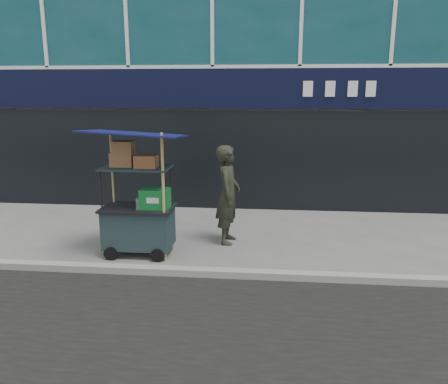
# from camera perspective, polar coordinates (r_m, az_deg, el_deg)

# --- Properties ---
(ground) EXTENTS (80.00, 80.00, 0.00)m
(ground) POSITION_cam_1_polar(r_m,az_deg,el_deg) (7.26, -5.10, -10.13)
(ground) COLOR slate
(ground) RESTS_ON ground
(curb) EXTENTS (80.00, 0.18, 0.12)m
(curb) POSITION_cam_1_polar(r_m,az_deg,el_deg) (7.06, -5.41, -10.31)
(curb) COLOR gray
(curb) RESTS_ON ground
(vendor_cart) EXTENTS (1.66, 1.18, 2.25)m
(vendor_cart) POSITION_cam_1_polar(r_m,az_deg,el_deg) (7.82, -11.04, -2.50)
(vendor_cart) COLOR #192A2B
(vendor_cart) RESTS_ON ground
(vendor_man) EXTENTS (0.49, 0.71, 1.88)m
(vendor_man) POSITION_cam_1_polar(r_m,az_deg,el_deg) (8.25, 0.53, -0.36)
(vendor_man) COLOR #252A1E
(vendor_man) RESTS_ON ground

